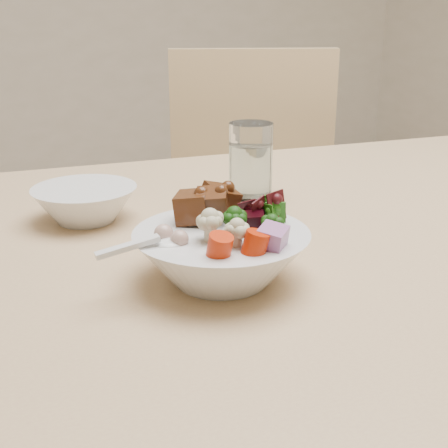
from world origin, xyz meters
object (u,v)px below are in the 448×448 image
object	(u,v)px
chair_far	(257,218)
water_glass	(251,163)
dining_table	(333,272)
food_bowl	(222,252)
side_bowl	(85,204)

from	to	relation	value
chair_far	water_glass	xyz separation A→B (m)	(-0.29, -0.47, 0.28)
dining_table	food_bowl	bearing A→B (deg)	-149.51
side_bowl	chair_far	bearing A→B (deg)	39.93
water_glass	food_bowl	bearing A→B (deg)	-124.86
dining_table	chair_far	bearing A→B (deg)	76.72
water_glass	side_bowl	world-z (taller)	water_glass
chair_far	water_glass	world-z (taller)	chair_far
food_bowl	water_glass	distance (m)	0.33
chair_far	water_glass	bearing A→B (deg)	-98.43
dining_table	side_bowl	world-z (taller)	side_bowl
water_glass	side_bowl	bearing A→B (deg)	179.39
food_bowl	side_bowl	size ratio (longest dim) A/B	1.32
food_bowl	water_glass	bearing A→B (deg)	55.14
chair_far	food_bowl	xyz separation A→B (m)	(-0.47, -0.74, 0.26)
food_bowl	water_glass	size ratio (longest dim) A/B	1.65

